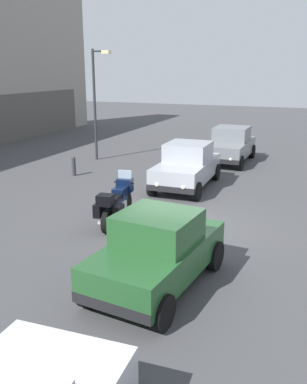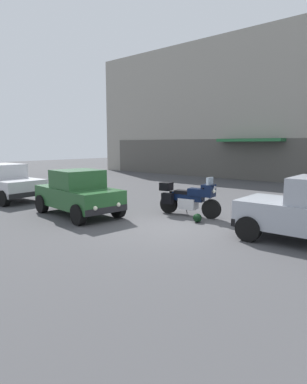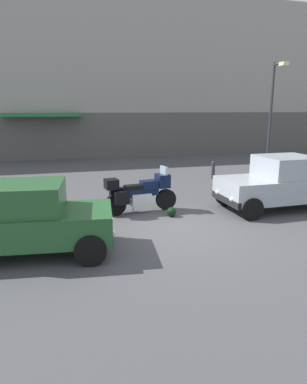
# 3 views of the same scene
# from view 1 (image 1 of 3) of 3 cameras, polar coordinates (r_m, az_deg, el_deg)

# --- Properties ---
(ground_plane) EXTENTS (80.00, 80.00, 0.00)m
(ground_plane) POSITION_cam_1_polar(r_m,az_deg,el_deg) (11.74, 3.49, -4.55)
(ground_plane) COLOR #424244
(motorcycle) EXTENTS (2.26, 0.88, 1.36)m
(motorcycle) POSITION_cam_1_polar(r_m,az_deg,el_deg) (11.72, -5.07, -1.40)
(motorcycle) COLOR black
(motorcycle) RESTS_ON ground
(helmet) EXTENTS (0.28, 0.28, 0.28)m
(helmet) POSITION_cam_1_polar(r_m,az_deg,el_deg) (12.30, -0.73, -2.82)
(helmet) COLOR black
(helmet) RESTS_ON ground
(car_hatchback_near) EXTENTS (3.90, 1.85, 1.64)m
(car_hatchback_near) POSITION_cam_1_polar(r_m,az_deg,el_deg) (15.31, 4.62, 3.60)
(car_hatchback_near) COLOR #9EA3AD
(car_hatchback_near) RESTS_ON ground
(car_compact_side) EXTENTS (3.59, 2.04, 1.56)m
(car_compact_side) POSITION_cam_1_polar(r_m,az_deg,el_deg) (8.28, 0.59, -8.05)
(car_compact_side) COLOR #235128
(car_compact_side) RESTS_ON ground
(car_wagon_end) EXTENTS (3.90, 1.83, 1.64)m
(car_wagon_end) POSITION_cam_1_polar(r_m,az_deg,el_deg) (19.83, 10.52, 6.34)
(car_wagon_end) COLOR slate
(car_wagon_end) RESTS_ON ground
(streetlamp_curbside) EXTENTS (0.28, 0.94, 5.09)m
(streetlamp_curbside) POSITION_cam_1_polar(r_m,az_deg,el_deg) (19.95, -7.76, 13.08)
(streetlamp_curbside) COLOR #2D2D33
(streetlamp_curbside) RESTS_ON ground
(bollard_curbside) EXTENTS (0.16, 0.16, 0.81)m
(bollard_curbside) POSITION_cam_1_polar(r_m,az_deg,el_deg) (17.34, -10.87, 3.60)
(bollard_curbside) COLOR #333338
(bollard_curbside) RESTS_ON ground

